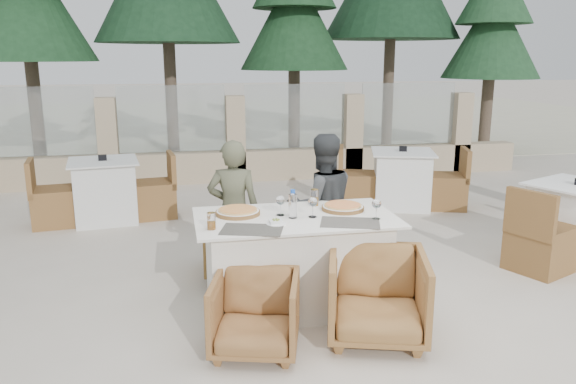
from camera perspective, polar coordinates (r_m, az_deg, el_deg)
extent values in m
plane|color=beige|center=(4.87, 1.21, -10.85)|extent=(80.00, 80.00, 0.00)
cube|color=beige|center=(18.45, -8.50, 7.22)|extent=(30.00, 16.00, 0.01)
cone|color=#1E4625|center=(11.62, -25.07, 16.02)|extent=(2.42, 2.42, 5.50)
cone|color=#1C4223|center=(11.79, 0.64, 15.98)|extent=(2.20, 2.20, 5.00)
cone|color=#224B29|center=(12.62, 19.99, 13.90)|extent=(1.98, 1.98, 4.50)
cube|color=#4E4B43|center=(4.16, -3.68, -3.83)|extent=(0.52, 0.42, 0.00)
cube|color=#5A554D|center=(4.34, 6.33, -3.11)|extent=(0.52, 0.43, 0.00)
cylinder|color=#CF551C|center=(4.55, -5.12, -2.01)|extent=(0.47, 0.47, 0.05)
cylinder|color=#E84E1F|center=(4.70, 5.59, -1.54)|extent=(0.44, 0.44, 0.05)
cylinder|color=#AFCCE6|center=(4.42, 0.49, -1.21)|extent=(0.08, 0.08, 0.23)
cylinder|color=orange|center=(4.18, -7.79, -2.94)|extent=(0.07, 0.07, 0.13)
cylinder|color=orange|center=(4.80, 2.71, -0.56)|extent=(0.09, 0.09, 0.14)
imported|color=olive|center=(5.33, -5.07, -5.30)|extent=(0.69, 0.71, 0.58)
imported|color=olive|center=(5.42, 3.77, -4.78)|extent=(0.84, 0.85, 0.62)
imported|color=olive|center=(3.99, -3.34, -12.28)|extent=(0.73, 0.74, 0.55)
imported|color=olive|center=(4.18, 9.04, -10.38)|extent=(0.87, 0.89, 0.65)
imported|color=#52543D|center=(5.11, -5.53, -1.92)|extent=(0.53, 0.41, 1.30)
imported|color=#383B3D|center=(5.18, 3.48, -1.42)|extent=(0.68, 0.55, 1.34)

